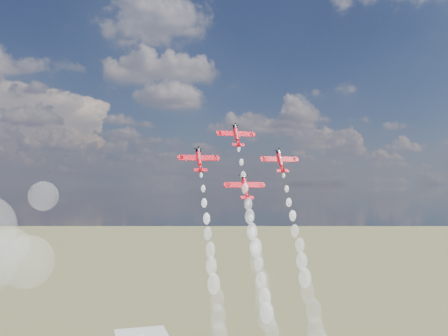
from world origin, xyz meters
TOP-DOWN VIEW (x-y plane):
  - plane_lead at (19.07, 12.43)m, footprint 12.62×6.49m
  - plane_left at (4.35, 7.65)m, footprint 12.62×6.49m
  - plane_right at (33.79, 7.65)m, footprint 12.62×6.49m
  - plane_slot at (19.07, 2.87)m, footprint 12.62×6.49m
  - smoke_trail_lead at (18.86, -11.05)m, footprint 5.28×29.65m
  - smoke_trail_left at (4.21, -15.78)m, footprint 5.35×29.84m
  - smoke_trail_right at (33.76, -15.86)m, footprint 6.19×29.04m

SIDE VIEW (x-z plane):
  - smoke_trail_left at x=4.21m, z-range 24.48..78.29m
  - smoke_trail_right at x=33.76m, z-range 24.81..78.20m
  - smoke_trail_lead at x=18.86m, z-range 33.61..87.32m
  - plane_slot at x=19.07m, z-range 83.07..91.37m
  - plane_left at x=4.35m, z-range 92.19..100.50m
  - plane_right at x=33.79m, z-range 92.19..100.50m
  - plane_lead at x=19.07m, z-range 101.32..109.63m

